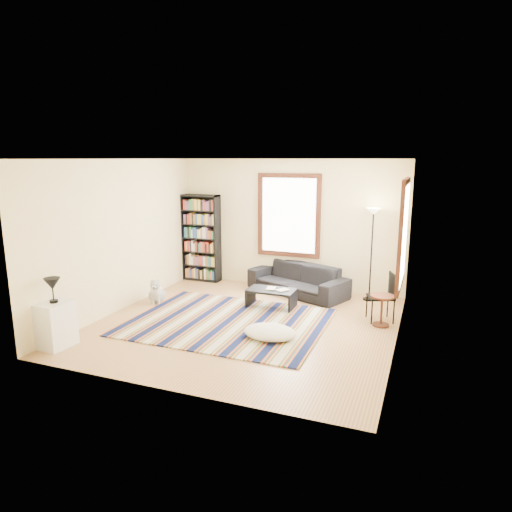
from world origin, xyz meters
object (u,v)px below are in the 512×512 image
(dog, at_px, (157,290))
(folding_chair, at_px, (381,297))
(floor_cushion, at_px, (270,332))
(bookshelf, at_px, (201,238))
(coffee_table, at_px, (271,298))
(sofa, at_px, (298,279))
(floor_lamp, at_px, (371,255))
(side_table, at_px, (381,311))
(white_cabinet, at_px, (56,325))

(dog, bearing_deg, folding_chair, -16.27)
(floor_cushion, distance_m, dog, 2.87)
(bookshelf, height_order, coffee_table, bookshelf)
(dog, bearing_deg, bookshelf, 65.82)
(dog, bearing_deg, floor_cushion, -42.65)
(sofa, xyz_separation_m, bookshelf, (-2.41, 0.27, 0.69))
(floor_lamp, height_order, side_table, floor_lamp)
(bookshelf, distance_m, side_table, 4.61)
(coffee_table, distance_m, dog, 2.28)
(bookshelf, distance_m, dog, 2.00)
(folding_chair, bearing_deg, floor_cushion, -157.86)
(floor_cushion, bearing_deg, coffee_table, 108.31)
(sofa, xyz_separation_m, folding_chair, (1.81, -1.05, 0.12))
(coffee_table, height_order, white_cabinet, white_cabinet)
(floor_lamp, relative_size, side_table, 3.44)
(side_table, distance_m, folding_chair, 0.31)
(white_cabinet, height_order, dog, white_cabinet)
(floor_lamp, bearing_deg, dog, -156.67)
(white_cabinet, bearing_deg, folding_chair, 36.89)
(white_cabinet, bearing_deg, bookshelf, 90.39)
(bookshelf, relative_size, floor_lamp, 1.08)
(floor_cushion, xyz_separation_m, folding_chair, (1.54, 1.48, 0.32))
(floor_lamp, distance_m, side_table, 1.60)
(folding_chair, bearing_deg, dog, 165.44)
(coffee_table, bearing_deg, dog, -166.70)
(floor_cushion, relative_size, white_cabinet, 1.21)
(bookshelf, height_order, floor_lamp, bookshelf)
(bookshelf, height_order, floor_cushion, bookshelf)
(sofa, xyz_separation_m, white_cabinet, (-2.64, -3.99, 0.04))
(side_table, xyz_separation_m, white_cabinet, (-4.50, -2.68, 0.08))
(bookshelf, height_order, dog, bookshelf)
(bookshelf, xyz_separation_m, side_table, (4.27, -1.58, -0.73))
(bookshelf, height_order, side_table, bookshelf)
(sofa, bearing_deg, side_table, -13.13)
(floor_cushion, distance_m, white_cabinet, 3.27)
(floor_lamp, distance_m, white_cabinet, 5.83)
(sofa, height_order, floor_lamp, floor_lamp)
(floor_cushion, height_order, side_table, side_table)
(side_table, bearing_deg, bookshelf, 159.67)
(floor_lamp, bearing_deg, side_table, -74.87)
(floor_cushion, xyz_separation_m, side_table, (1.59, 1.22, 0.16))
(sofa, bearing_deg, white_cabinet, -101.44)
(coffee_table, relative_size, floor_cushion, 1.06)
(side_table, bearing_deg, folding_chair, 101.02)
(bookshelf, bearing_deg, sofa, -6.39)
(side_table, height_order, white_cabinet, white_cabinet)
(sofa, xyz_separation_m, dog, (-2.44, -1.59, -0.07))
(sofa, distance_m, floor_lamp, 1.60)
(floor_cushion, bearing_deg, white_cabinet, -153.43)
(floor_lamp, height_order, folding_chair, floor_lamp)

